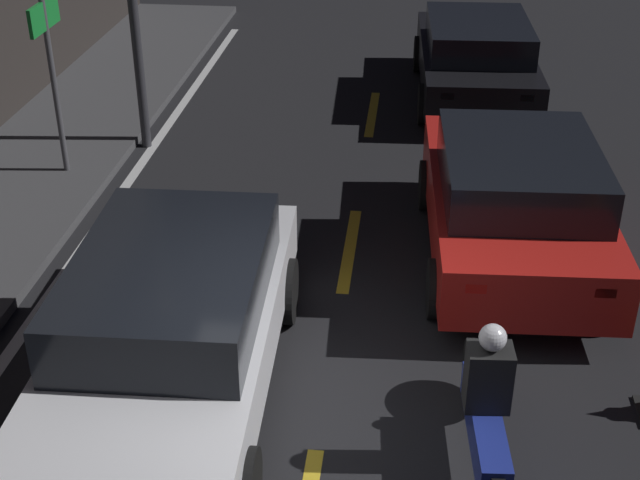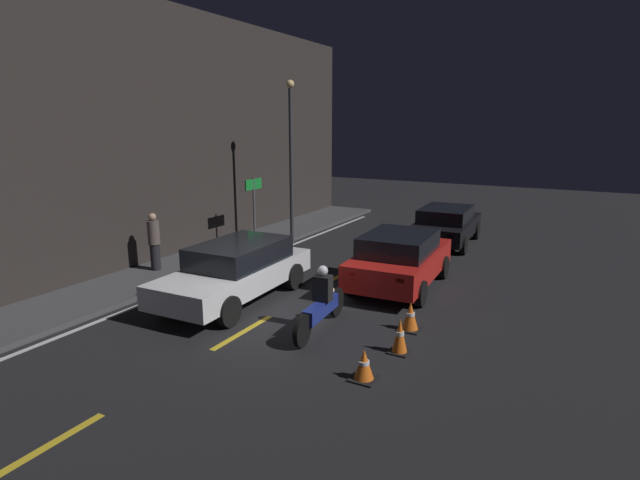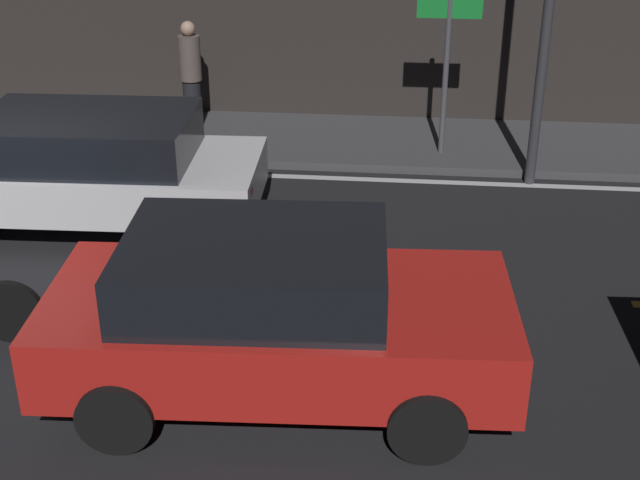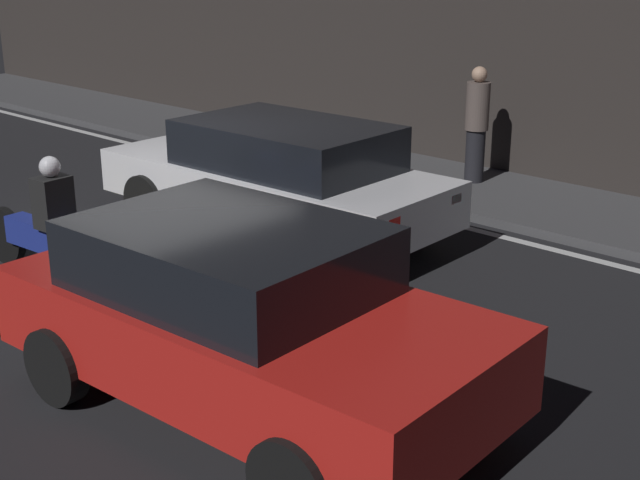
{
  "view_description": "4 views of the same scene",
  "coord_description": "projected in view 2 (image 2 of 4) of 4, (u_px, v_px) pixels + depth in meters",
  "views": [
    {
      "loc": [
        -5.74,
        -0.68,
        5.29
      ],
      "look_at": [
        2.14,
        0.21,
        0.87
      ],
      "focal_mm": 50.0,
      "sensor_mm": 36.0,
      "label": 1
    },
    {
      "loc": [
        -8.83,
        -6.14,
        4.3
      ],
      "look_at": [
        2.81,
        0.23,
        1.19
      ],
      "focal_mm": 28.0,
      "sensor_mm": 36.0,
      "label": 2
    },
    {
      "loc": [
        4.5,
        -8.44,
        4.78
      ],
      "look_at": [
        3.69,
        -0.2,
        0.7
      ],
      "focal_mm": 50.0,
      "sensor_mm": 36.0,
      "label": 3
    },
    {
      "loc": [
        8.14,
        -6.07,
        3.55
      ],
      "look_at": [
        2.68,
        -0.14,
        0.79
      ],
      "focal_mm": 50.0,
      "sensor_mm": 36.0,
      "label": 4
    }
  ],
  "objects": [
    {
      "name": "ground_plane",
      "position": [
        270.0,
        316.0,
        11.39
      ],
      "size": [
        56.0,
        56.0,
        0.0
      ],
      "primitive_type": "plane",
      "color": "black"
    },
    {
      "name": "raised_curb",
      "position": [
        130.0,
        284.0,
        13.51
      ],
      "size": [
        28.0,
        2.22,
        0.12
      ],
      "color": "#424244",
      "rests_on": "ground"
    },
    {
      "name": "building_front",
      "position": [
        84.0,
        137.0,
        13.21
      ],
      "size": [
        28.0,
        0.3,
        7.91
      ],
      "color": "#2D2826",
      "rests_on": "ground"
    },
    {
      "name": "lane_dash_b",
      "position": [
        38.0,
        451.0,
        6.69
      ],
      "size": [
        2.0,
        0.14,
        0.01
      ],
      "color": "gold",
      "rests_on": "ground"
    },
    {
      "name": "lane_dash_c",
      "position": [
        243.0,
        332.0,
        10.54
      ],
      "size": [
        2.0,
        0.14,
        0.01
      ],
      "color": "gold",
      "rests_on": "ground"
    },
    {
      "name": "lane_dash_d",
      "position": [
        338.0,
        276.0,
        14.38
      ],
      "size": [
        2.0,
        0.14,
        0.01
      ],
      "color": "gold",
      "rests_on": "ground"
    },
    {
      "name": "lane_dash_e",
      "position": [
        393.0,
        244.0,
        18.23
      ],
      "size": [
        2.0,
        0.14,
        0.01
      ],
      "color": "gold",
      "rests_on": "ground"
    },
    {
      "name": "lane_solid_kerb",
      "position": [
        167.0,
        294.0,
        12.89
      ],
      "size": [
        25.2,
        0.14,
        0.01
      ],
      "color": "silver",
      "rests_on": "ground"
    },
    {
      "name": "sedan_white",
      "position": [
        236.0,
        269.0,
        12.34
      ],
      "size": [
        4.63,
        2.05,
        1.44
      ],
      "rotation": [
        0.0,
        0.0,
        3.17
      ],
      "color": "silver",
      "rests_on": "ground"
    },
    {
      "name": "taxi_red",
      "position": [
        400.0,
        258.0,
        13.29
      ],
      "size": [
        4.12,
        2.14,
        1.5
      ],
      "rotation": [
        0.0,
        0.0,
        0.05
      ],
      "color": "red",
      "rests_on": "ground"
    },
    {
      "name": "van_black",
      "position": [
        446.0,
        224.0,
        18.09
      ],
      "size": [
        4.28,
        2.08,
        1.38
      ],
      "rotation": [
        0.0,
        0.0,
        0.04
      ],
      "color": "black",
      "rests_on": "ground"
    },
    {
      "name": "motorcycle",
      "position": [
        321.0,
        305.0,
        10.53
      ],
      "size": [
        2.43,
        0.38,
        1.4
      ],
      "rotation": [
        0.0,
        0.0,
        0.07
      ],
      "color": "black",
      "rests_on": "ground"
    },
    {
      "name": "traffic_cone_near",
      "position": [
        364.0,
        365.0,
        8.53
      ],
      "size": [
        0.44,
        0.44,
        0.55
      ],
      "color": "black",
      "rests_on": "ground"
    },
    {
      "name": "traffic_cone_mid",
      "position": [
        400.0,
        336.0,
        9.52
      ],
      "size": [
        0.38,
        0.38,
        0.7
      ],
      "color": "black",
      "rests_on": "ground"
    },
    {
      "name": "traffic_cone_far",
      "position": [
        410.0,
        316.0,
        10.59
      ],
      "size": [
        0.45,
        0.45,
        0.62
      ],
      "color": "black",
      "rests_on": "ground"
    },
    {
      "name": "pedestrian",
      "position": [
        154.0,
        241.0,
        14.44
      ],
      "size": [
        0.34,
        0.34,
        1.68
      ],
      "color": "black",
      "rests_on": "raised_curb"
    },
    {
      "name": "shop_sign",
      "position": [
        254.0,
        198.0,
        17.22
      ],
      "size": [
        0.9,
        0.08,
        2.4
      ],
      "color": "#4C4C51",
      "rests_on": "raised_curb"
    },
    {
      "name": "street_lamp",
      "position": [
        291.0,
        155.0,
        17.57
      ],
      "size": [
        0.28,
        0.28,
        5.76
      ],
      "color": "#333338",
      "rests_on": "ground"
    }
  ]
}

